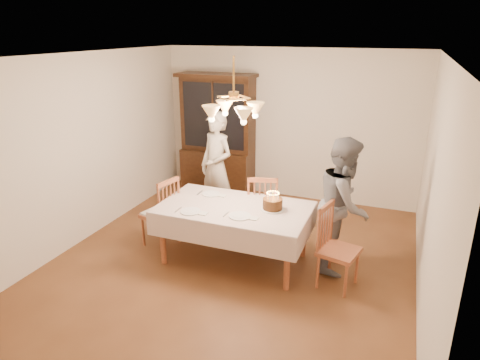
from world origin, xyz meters
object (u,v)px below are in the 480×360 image
at_px(birthday_cake, 273,204).
at_px(elderly_woman, 217,167).
at_px(china_hutch, 218,137).
at_px(dining_table, 234,212).
at_px(chair_far_side, 263,211).

bearing_deg(birthday_cake, elderly_woman, 139.30).
bearing_deg(china_hutch, birthday_cake, -51.79).
distance_m(dining_table, birthday_cake, 0.51).
bearing_deg(china_hutch, elderly_woman, -66.99).
distance_m(chair_far_side, elderly_woman, 1.11).
bearing_deg(china_hutch, chair_far_side, -48.53).
bearing_deg(elderly_woman, china_hutch, 137.64).
distance_m(china_hutch, chair_far_side, 2.18).
bearing_deg(chair_far_side, dining_table, -102.88).
xyz_separation_m(chair_far_side, birthday_cake, (0.32, -0.60, 0.39)).
relative_size(china_hutch, birthday_cake, 7.20).
height_order(dining_table, chair_far_side, chair_far_side).
bearing_deg(chair_far_side, birthday_cake, -61.83).
distance_m(chair_far_side, birthday_cake, 0.78).
xyz_separation_m(china_hutch, chair_far_side, (1.39, -1.57, -0.60)).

